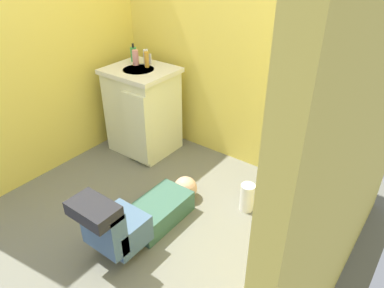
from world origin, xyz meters
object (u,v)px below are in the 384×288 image
(toilet, at_px, (306,165))
(bottle_pink, at_px, (135,58))
(toiletry_bag, at_px, (335,111))
(tissue_box, at_px, (314,107))
(soap_dispenser, at_px, (134,54))
(bottle_amber, at_px, (147,60))
(faucet, at_px, (150,59))
(bottle_clear, at_px, (146,57))
(person_plumber, at_px, (140,215))
(paper_towel_roll, at_px, (247,197))
(toilet_paper_roll, at_px, (286,283))
(vanity_cabinet, at_px, (143,110))

(toilet, bearing_deg, bottle_pink, -178.30)
(toilet, height_order, toiletry_bag, toiletry_bag)
(tissue_box, relative_size, toiletry_bag, 1.77)
(tissue_box, distance_m, bottle_pink, 1.63)
(bottle_pink, bearing_deg, soap_dispenser, 143.60)
(bottle_amber, bearing_deg, toilet, 1.45)
(toilet, xyz_separation_m, bottle_amber, (-1.54, -0.04, 0.52))
(faucet, distance_m, bottle_clear, 0.04)
(person_plumber, height_order, bottle_amber, bottle_amber)
(tissue_box, relative_size, paper_towel_roll, 0.96)
(bottle_amber, bearing_deg, toiletry_bag, 4.50)
(soap_dispenser, distance_m, bottle_pink, 0.11)
(bottle_amber, bearing_deg, toilet_paper_roll, -23.35)
(vanity_cabinet, height_order, toilet_paper_roll, vanity_cabinet)
(toiletry_bag, height_order, bottle_amber, bottle_amber)
(soap_dispenser, height_order, bottle_pink, soap_dispenser)
(faucet, xyz_separation_m, bottle_pink, (-0.10, -0.08, 0.02))
(paper_towel_roll, height_order, toilet_paper_roll, paper_towel_roll)
(bottle_clear, xyz_separation_m, toilet_paper_roll, (1.85, -0.82, -0.84))
(bottle_amber, distance_m, paper_towel_roll, 1.49)
(paper_towel_roll, bearing_deg, soap_dispenser, 167.07)
(bottle_pink, bearing_deg, person_plumber, -46.77)
(vanity_cabinet, bearing_deg, tissue_box, 7.55)
(faucet, height_order, bottle_clear, bottle_clear)
(soap_dispenser, bearing_deg, person_plumber, -45.97)
(toilet, xyz_separation_m, soap_dispenser, (-1.76, 0.02, 0.52))
(bottle_amber, bearing_deg, tissue_box, 4.95)
(vanity_cabinet, distance_m, bottle_clear, 0.49)
(toilet, distance_m, bottle_pink, 1.75)
(vanity_cabinet, distance_m, faucet, 0.47)
(vanity_cabinet, bearing_deg, soap_dispenser, 146.90)
(faucet, relative_size, bottle_amber, 0.71)
(tissue_box, relative_size, bottle_amber, 1.57)
(bottle_clear, relative_size, toilet_paper_roll, 1.28)
(toiletry_bag, xyz_separation_m, bottle_clear, (-1.70, -0.08, 0.09))
(bottle_clear, xyz_separation_m, paper_towel_roll, (1.29, -0.33, -0.78))
(vanity_cabinet, xyz_separation_m, toilet_paper_roll, (1.82, -0.70, -0.37))
(soap_dispenser, distance_m, paper_towel_roll, 1.68)
(person_plumber, distance_m, soap_dispenser, 1.58)
(bottle_amber, bearing_deg, bottle_pink, -175.36)
(soap_dispenser, height_order, bottle_clear, soap_dispenser)
(toiletry_bag, relative_size, bottle_amber, 0.89)
(soap_dispenser, relative_size, paper_towel_roll, 0.72)
(toilet, bearing_deg, paper_towel_roll, -133.20)
(tissue_box, bearing_deg, soap_dispenser, -177.48)
(bottle_clear, height_order, toilet_paper_roll, bottle_clear)
(paper_towel_roll, bearing_deg, toiletry_bag, 45.35)
(toilet, height_order, bottle_pink, bottle_pink)
(faucet, bearing_deg, toilet, -1.28)
(bottle_clear, relative_size, paper_towel_roll, 0.61)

